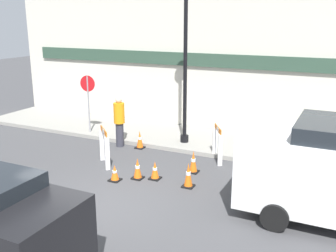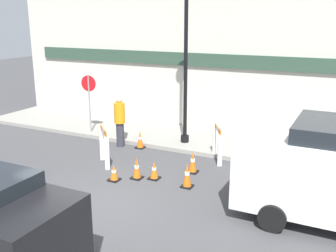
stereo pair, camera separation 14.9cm
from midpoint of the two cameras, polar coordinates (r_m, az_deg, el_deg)
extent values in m
plane|color=#424244|center=(9.58, -10.58, -11.83)|extent=(60.00, 60.00, 0.00)
cube|color=gray|center=(14.37, 3.35, -1.91)|extent=(18.00, 2.84, 0.14)
cube|color=beige|center=(15.20, 5.69, 9.33)|extent=(18.00, 0.12, 5.50)
cube|color=#2D4738|center=(15.10, 5.55, 9.48)|extent=(16.20, 0.10, 0.50)
cylinder|color=black|center=(13.80, 2.09, -1.82)|extent=(0.29, 0.29, 0.24)
cylinder|color=black|center=(13.29, 2.19, 7.96)|extent=(0.13, 0.13, 4.97)
cylinder|color=gray|center=(15.09, -11.72, 3.07)|extent=(0.06, 0.06, 2.13)
cylinder|color=red|center=(14.94, -11.88, 6.04)|extent=(0.60, 0.09, 0.60)
cube|color=white|center=(12.49, -9.91, -2.75)|extent=(0.14, 0.14, 1.00)
cube|color=white|center=(11.68, -9.16, -4.00)|extent=(0.14, 0.14, 1.00)
cube|color=orange|center=(11.91, -9.67, -0.73)|extent=(0.68, 0.67, 0.15)
cube|color=white|center=(11.91, -9.67, -0.73)|extent=(0.22, 0.22, 0.13)
cube|color=white|center=(11.94, 7.23, -3.55)|extent=(0.14, 0.12, 0.98)
cube|color=white|center=(12.67, 6.46, -2.39)|extent=(0.14, 0.12, 0.98)
cube|color=orange|center=(12.14, 6.91, -0.43)|extent=(0.46, 0.74, 0.15)
cube|color=white|center=(12.14, 6.91, -0.43)|extent=(0.16, 0.23, 0.14)
cube|color=black|center=(11.12, -4.80, -7.50)|extent=(0.30, 0.30, 0.04)
cone|color=orange|center=(11.01, -4.83, -6.07)|extent=(0.22, 0.22, 0.56)
cylinder|color=white|center=(11.00, -4.84, -5.93)|extent=(0.13, 0.13, 0.08)
cube|color=black|center=(11.53, 3.30, -6.63)|extent=(0.30, 0.30, 0.04)
cone|color=orange|center=(11.41, 3.32, -5.11)|extent=(0.23, 0.22, 0.61)
cylinder|color=white|center=(11.40, 3.33, -4.96)|extent=(0.13, 0.13, 0.09)
cube|color=black|center=(13.62, -4.40, -3.13)|extent=(0.30, 0.30, 0.04)
cone|color=orange|center=(13.52, -4.43, -1.89)|extent=(0.23, 0.22, 0.58)
cylinder|color=white|center=(13.51, -4.43, -1.77)|extent=(0.13, 0.13, 0.08)
cube|color=black|center=(10.58, 2.54, -8.71)|extent=(0.30, 0.30, 0.04)
cone|color=orange|center=(10.45, 2.56, -7.03)|extent=(0.23, 0.22, 0.63)
cylinder|color=white|center=(10.44, 2.56, -6.87)|extent=(0.13, 0.13, 0.09)
cube|color=black|center=(11.06, -8.08, -7.76)|extent=(0.30, 0.30, 0.04)
cone|color=orange|center=(10.97, -8.13, -6.67)|extent=(0.22, 0.23, 0.41)
cylinder|color=white|center=(10.96, -8.13, -6.57)|extent=(0.13, 0.13, 0.06)
cube|color=black|center=(11.07, -2.28, -7.58)|extent=(0.30, 0.30, 0.04)
cone|color=orange|center=(10.97, -2.30, -6.35)|extent=(0.22, 0.22, 0.47)
cylinder|color=white|center=(10.96, -2.30, -6.23)|extent=(0.13, 0.13, 0.07)
cylinder|color=#33333D|center=(13.78, -7.32, -1.25)|extent=(0.34, 0.34, 0.84)
cylinder|color=orange|center=(13.58, -7.43, 1.88)|extent=(0.48, 0.48, 0.70)
sphere|color=beige|center=(13.48, -7.50, 3.78)|extent=(0.28, 0.28, 0.22)
cylinder|color=black|center=(7.78, -15.50, -16.52)|extent=(0.60, 0.18, 0.60)
cylinder|color=black|center=(10.58, 16.96, -7.76)|extent=(0.60, 0.18, 0.60)
cylinder|color=black|center=(8.73, 14.74, -12.72)|extent=(0.60, 0.18, 0.60)
camera|label=1|loc=(0.07, -90.34, -0.09)|focal=42.00mm
camera|label=2|loc=(0.07, 89.66, 0.09)|focal=42.00mm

